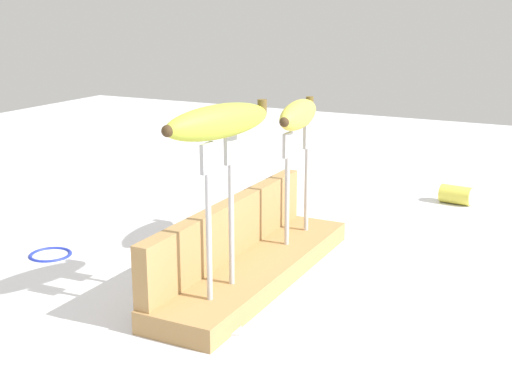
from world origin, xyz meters
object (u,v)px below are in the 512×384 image
(banana_chunk_near, at_px, (456,195))
(banana_raised_left, at_px, (219,122))
(fork_stand_left, at_px, (220,203))
(fork_stand_right, at_px, (297,173))
(fork_fallen_near, at_px, (259,330))
(wire_coil, at_px, (50,253))
(banana_raised_right, at_px, (298,115))

(banana_chunk_near, bearing_deg, banana_raised_left, 165.59)
(banana_raised_left, bearing_deg, banana_chunk_near, -14.41)
(fork_stand_left, distance_m, fork_stand_right, 0.24)
(fork_stand_left, xyz_separation_m, banana_chunk_near, (0.64, -0.16, -0.13))
(fork_fallen_near, xyz_separation_m, banana_chunk_near, (0.67, -0.10, 0.01))
(fork_stand_left, relative_size, wire_coil, 2.95)
(banana_raised_left, height_order, banana_raised_right, banana_raised_left)
(fork_stand_left, relative_size, banana_raised_right, 1.27)
(fork_stand_right, distance_m, banana_raised_right, 0.09)
(fork_stand_right, height_order, banana_raised_left, banana_raised_left)
(banana_raised_right, distance_m, banana_chunk_near, 0.48)
(banana_raised_right, relative_size, banana_chunk_near, 2.41)
(fork_stand_left, relative_size, banana_raised_left, 1.12)
(banana_raised_right, xyz_separation_m, wire_coil, (-0.18, 0.34, -0.22))
(banana_raised_left, bearing_deg, fork_stand_right, -0.00)
(banana_raised_left, distance_m, wire_coil, 0.42)
(banana_raised_right, height_order, wire_coil, banana_raised_right)
(fork_stand_left, relative_size, banana_chunk_near, 3.07)
(fork_stand_left, bearing_deg, wire_coil, 80.03)
(banana_raised_left, height_order, wire_coil, banana_raised_left)
(fork_stand_left, xyz_separation_m, fork_fallen_near, (-0.03, -0.07, -0.14))
(fork_stand_right, bearing_deg, fork_stand_left, 180.00)
(fork_stand_right, distance_m, banana_raised_left, 0.26)
(banana_raised_left, bearing_deg, fork_stand_left, -13.67)
(banana_chunk_near, relative_size, wire_coil, 0.96)
(banana_chunk_near, distance_m, wire_coil, 0.77)
(banana_raised_left, distance_m, banana_raised_right, 0.24)
(fork_stand_left, relative_size, fork_fallen_near, 1.25)
(fork_stand_left, xyz_separation_m, fork_stand_right, (0.24, 0.00, -0.01))
(banana_raised_left, bearing_deg, wire_coil, 80.02)
(fork_stand_left, height_order, banana_raised_right, banana_raised_right)
(fork_stand_left, height_order, fork_fallen_near, fork_stand_left)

